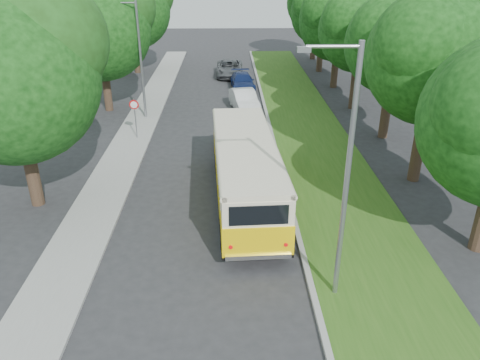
{
  "coord_description": "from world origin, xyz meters",
  "views": [
    {
      "loc": [
        0.92,
        -14.44,
        9.88
      ],
      "look_at": [
        1.4,
        3.06,
        1.5
      ],
      "focal_mm": 35.0,
      "sensor_mm": 36.0,
      "label": 1
    }
  ],
  "objects_px": {
    "car_white": "(244,100)",
    "lamppost_far": "(139,57)",
    "lamppost_near": "(344,172)",
    "vintage_bus": "(246,173)",
    "car_silver": "(234,143)",
    "car_blue": "(243,81)",
    "car_grey": "(230,68)"
  },
  "relations": [
    {
      "from": "car_white",
      "to": "lamppost_far",
      "type": "bearing_deg",
      "value": -175.59
    },
    {
      "from": "lamppost_near",
      "to": "vintage_bus",
      "type": "bearing_deg",
      "value": 112.18
    },
    {
      "from": "lamppost_far",
      "to": "vintage_bus",
      "type": "distance_m",
      "value": 14.05
    },
    {
      "from": "vintage_bus",
      "to": "lamppost_near",
      "type": "bearing_deg",
      "value": -70.68
    },
    {
      "from": "vintage_bus",
      "to": "car_silver",
      "type": "bearing_deg",
      "value": 91.22
    },
    {
      "from": "vintage_bus",
      "to": "car_silver",
      "type": "height_order",
      "value": "vintage_bus"
    },
    {
      "from": "lamppost_far",
      "to": "car_silver",
      "type": "height_order",
      "value": "lamppost_far"
    },
    {
      "from": "car_silver",
      "to": "car_white",
      "type": "xyz_separation_m",
      "value": [
        0.85,
        8.32,
        0.0
      ]
    },
    {
      "from": "lamppost_near",
      "to": "car_blue",
      "type": "height_order",
      "value": "lamppost_near"
    },
    {
      "from": "lamppost_near",
      "to": "vintage_bus",
      "type": "distance_m",
      "value": 7.34
    },
    {
      "from": "car_white",
      "to": "lamppost_near",
      "type": "bearing_deg",
      "value": -93.51
    },
    {
      "from": "lamppost_near",
      "to": "car_silver",
      "type": "relative_size",
      "value": 1.89
    },
    {
      "from": "car_blue",
      "to": "lamppost_near",
      "type": "bearing_deg",
      "value": -89.31
    },
    {
      "from": "lamppost_near",
      "to": "lamppost_far",
      "type": "xyz_separation_m",
      "value": [
        -8.91,
        18.5,
        -0.25
      ]
    },
    {
      "from": "vintage_bus",
      "to": "car_grey",
      "type": "distance_m",
      "value": 24.6
    },
    {
      "from": "lamppost_far",
      "to": "car_silver",
      "type": "relative_size",
      "value": 1.77
    },
    {
      "from": "vintage_bus",
      "to": "car_white",
      "type": "bearing_deg",
      "value": 85.31
    },
    {
      "from": "lamppost_far",
      "to": "car_white",
      "type": "relative_size",
      "value": 1.71
    },
    {
      "from": "lamppost_near",
      "to": "car_blue",
      "type": "relative_size",
      "value": 1.82
    },
    {
      "from": "car_white",
      "to": "car_grey",
      "type": "height_order",
      "value": "car_white"
    },
    {
      "from": "car_white",
      "to": "car_blue",
      "type": "height_order",
      "value": "car_white"
    },
    {
      "from": "lamppost_near",
      "to": "lamppost_far",
      "type": "relative_size",
      "value": 1.07
    },
    {
      "from": "car_blue",
      "to": "car_grey",
      "type": "bearing_deg",
      "value": 98.34
    },
    {
      "from": "car_blue",
      "to": "car_silver",
      "type": "bearing_deg",
      "value": -97.46
    },
    {
      "from": "lamppost_far",
      "to": "car_silver",
      "type": "bearing_deg",
      "value": -48.1
    },
    {
      "from": "car_white",
      "to": "car_silver",
      "type": "bearing_deg",
      "value": -105.27
    },
    {
      "from": "car_silver",
      "to": "car_white",
      "type": "height_order",
      "value": "car_white"
    },
    {
      "from": "vintage_bus",
      "to": "car_grey",
      "type": "bearing_deg",
      "value": 88.33
    },
    {
      "from": "lamppost_far",
      "to": "car_grey",
      "type": "height_order",
      "value": "lamppost_far"
    },
    {
      "from": "car_blue",
      "to": "car_white",
      "type": "bearing_deg",
      "value": -94.43
    },
    {
      "from": "vintage_bus",
      "to": "car_grey",
      "type": "xyz_separation_m",
      "value": [
        -0.51,
        24.58,
        -0.78
      ]
    },
    {
      "from": "lamppost_near",
      "to": "car_grey",
      "type": "height_order",
      "value": "lamppost_near"
    }
  ]
}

